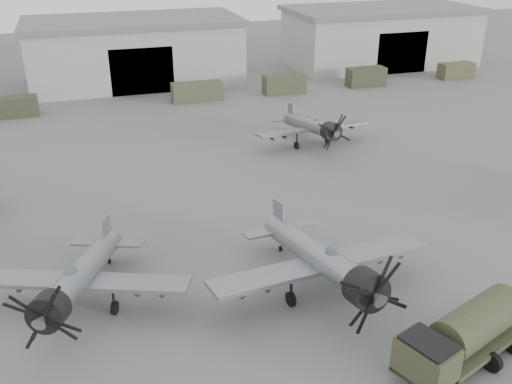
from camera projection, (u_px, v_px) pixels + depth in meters
The scene contains 11 objects.
hangar_center at pixel (135, 50), 78.70m from camera, with size 29.00×14.80×8.70m.
hangar_right at pixel (380, 36), 89.16m from camera, with size 29.00×14.80×8.70m.
support_truck_2 at pixel (7, 107), 65.31m from camera, with size 6.61×2.20×2.30m, color #343824.
support_truck_4 at pixel (197, 92), 71.41m from camera, with size 6.31×2.20×2.31m, color #464B31.
support_truck_5 at pixel (284, 84), 74.58m from camera, with size 5.44×2.20×2.44m, color #3F442C.
support_truck_6 at pixel (366, 77), 77.85m from camera, with size 5.26×2.20×2.54m, color #363C27.
support_truck_7 at pixel (456, 71), 81.89m from camera, with size 5.00×2.20×2.20m, color #4B4B31.
aircraft_mid_1 at pixel (77, 280), 31.66m from camera, with size 12.37×11.18×5.01m.
aircraft_mid_2 at pixel (325, 262), 32.90m from camera, with size 13.90×12.51×5.53m.
aircraft_far_1 at pixel (314, 127), 56.12m from camera, with size 11.66×10.49×4.65m.
fuel_tanker at pixel (463, 335), 28.17m from camera, with size 8.42×5.52×3.09m.
Camera 1 is at (-8.23, -18.91, 20.17)m, focal length 40.00 mm.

